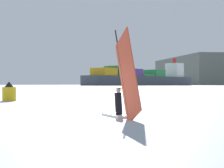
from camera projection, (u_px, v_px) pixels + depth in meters
ground_plane at (64, 118)px, 20.11m from camera, size 4000.00×4000.00×0.00m
windsurfer at (122, 93)px, 19.80m from camera, size 1.93×4.21×4.27m
cargo_ship at (141, 78)px, 497.65m from camera, size 124.53×145.23×33.20m
channel_buoy at (9, 92)px, 39.70m from camera, size 1.21×1.21×1.75m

